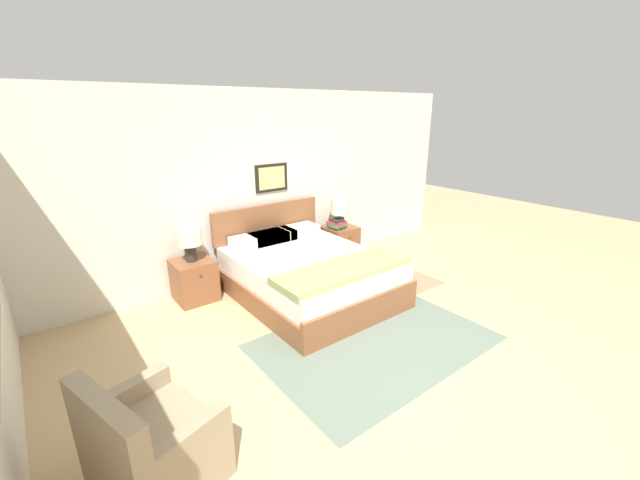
% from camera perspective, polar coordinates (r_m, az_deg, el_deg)
% --- Properties ---
extents(ground_plane, '(16.00, 16.00, 0.00)m').
position_cam_1_polar(ground_plane, '(3.82, 14.03, -19.81)').
color(ground_plane, tan).
extents(wall_back, '(7.97, 0.09, 2.60)m').
position_cam_1_polar(wall_back, '(5.58, -11.01, 7.56)').
color(wall_back, beige).
rests_on(wall_back, ground_plane).
extents(area_rug_main, '(2.37, 1.63, 0.01)m').
position_cam_1_polar(area_rug_main, '(4.31, 8.01, -14.40)').
color(area_rug_main, slate).
rests_on(area_rug_main, ground_plane).
extents(area_rug_bedside, '(0.99, 1.13, 0.01)m').
position_cam_1_polar(area_rug_bedside, '(5.79, 10.36, -5.48)').
color(area_rug_bedside, '#897556').
rests_on(area_rug_bedside, ground_plane).
extents(bed, '(1.69, 2.11, 1.04)m').
position_cam_1_polar(bed, '(5.10, -1.80, -4.83)').
color(bed, brown).
rests_on(bed, ground_plane).
extents(armchair, '(0.83, 0.91, 0.81)m').
position_cam_1_polar(armchair, '(3.03, -23.40, -25.85)').
color(armchair, '#998466').
rests_on(armchair, ground_plane).
extents(nightstand_near_window, '(0.48, 0.51, 0.53)m').
position_cam_1_polar(nightstand_near_window, '(5.26, -17.81, -5.56)').
color(nightstand_near_window, brown).
rests_on(nightstand_near_window, ground_plane).
extents(nightstand_by_door, '(0.48, 0.51, 0.53)m').
position_cam_1_polar(nightstand_by_door, '(6.40, 2.88, -0.32)').
color(nightstand_by_door, brown).
rests_on(nightstand_by_door, ground_plane).
extents(table_lamp_near_window, '(0.30, 0.30, 0.45)m').
position_cam_1_polar(table_lamp_near_window, '(5.06, -18.50, 0.30)').
color(table_lamp_near_window, '#2D2823').
rests_on(table_lamp_near_window, nightstand_near_window).
extents(table_lamp_by_door, '(0.30, 0.30, 0.45)m').
position_cam_1_polar(table_lamp_by_door, '(6.23, 2.95, 4.60)').
color(table_lamp_by_door, '#2D2823').
rests_on(table_lamp_by_door, nightstand_by_door).
extents(book_thick_bottom, '(0.20, 0.24, 0.03)m').
position_cam_1_polar(book_thick_bottom, '(6.21, 2.45, 1.82)').
color(book_thick_bottom, '#4C7551').
rests_on(book_thick_bottom, nightstand_by_door).
extents(book_hardcover_middle, '(0.23, 0.25, 0.03)m').
position_cam_1_polar(book_hardcover_middle, '(6.20, 2.46, 2.08)').
color(book_hardcover_middle, '#4C7551').
rests_on(book_hardcover_middle, book_thick_bottom).
extents(book_novel_upper, '(0.25, 0.31, 0.03)m').
position_cam_1_polar(book_novel_upper, '(6.19, 2.46, 2.32)').
color(book_novel_upper, '#4C7551').
rests_on(book_novel_upper, book_hardcover_middle).
extents(book_slim_near_top, '(0.24, 0.30, 0.04)m').
position_cam_1_polar(book_slim_near_top, '(6.18, 2.46, 2.59)').
color(book_slim_near_top, '#B7332D').
rests_on(book_slim_near_top, book_novel_upper).
extents(book_paperback_top, '(0.19, 0.22, 0.03)m').
position_cam_1_polar(book_paperback_top, '(6.18, 2.47, 2.88)').
color(book_paperback_top, '#232328').
rests_on(book_paperback_top, book_slim_near_top).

